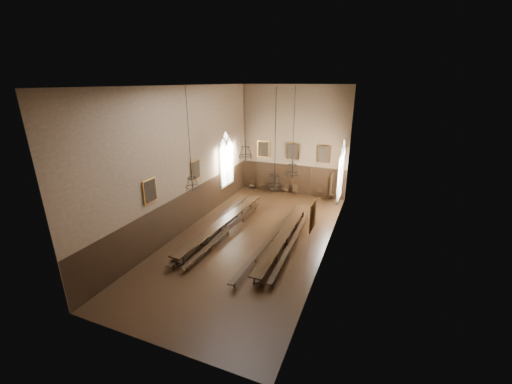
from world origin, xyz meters
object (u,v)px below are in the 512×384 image
Objects in this scene: bench_left_outer at (215,226)px; bench_right_inner at (272,238)px; chandelier_back_right at (292,168)px; chandelier_front_left at (192,179)px; chair_1 at (262,188)px; chair_3 at (286,191)px; chandelier_back_left at (245,151)px; chair_4 at (295,192)px; bench_left_inner at (228,231)px; chair_6 at (319,195)px; table_right at (283,239)px; bench_right_outer at (293,242)px; chair_2 at (275,189)px; chandelier_front_right at (274,178)px; chair_7 at (331,197)px; chair_0 at (252,187)px; table_left at (224,226)px.

bench_right_inner is at bearing -2.36° from bench_left_outer.
chandelier_back_right and chandelier_front_left have the same top height.
chair_1 is 1.04× the size of chair_3.
chair_1 is 0.19× the size of chandelier_back_left.
chair_4 is at bearing 76.38° from chandelier_front_left.
bench_left_inner is 9.58m from chair_6.
chandelier_back_right is (4.51, 1.89, 3.89)m from bench_left_outer.
table_right is 1.03× the size of bench_right_outer.
bench_right_outer is 6.85m from chandelier_back_left.
chandelier_back_left and chandelier_back_right have the same top height.
chair_3 is at bearing -2.37° from chair_2.
chair_4 is 0.94× the size of chair_6.
chair_2 is at bearing 81.78° from bench_left_outer.
chair_7 is at bearing 83.84° from chandelier_front_right.
chair_0 is at bearing 117.80° from chandelier_front_right.
chair_3 is 7.29m from chandelier_back_left.
bench_left_inner is 10.19× the size of chair_6.
chair_6 is (5.14, 8.37, -0.02)m from bench_left_outer.
bench_left_inner is 4.80m from chandelier_front_left.
chair_7 is 0.18× the size of chandelier_front_left.
table_right is 1.78× the size of chandelier_back_right.
chandelier_front_right is (4.29, -2.68, 4.47)m from table_left.
chair_2 is 11.95m from chandelier_front_left.
bench_left_inner is 1.80× the size of chandelier_back_right.
chandelier_front_right is at bearing -108.81° from chair_7.
chandelier_front_right reaches higher than chair_7.
chair_4 is 12.24m from chandelier_front_left.
chandelier_front_left is at bearing -151.16° from bench_right_outer.
chandelier_back_left is at bearing 92.30° from bench_left_inner.
table_left is 11.20× the size of chair_4.
bench_right_outer is 9.01m from chair_3.
chandelier_back_right is (1.44, -6.56, 3.92)m from chair_4.
chandelier_back_right is at bearing -108.05° from chair_6.
bench_left_outer is 12.28× the size of chair_3.
bench_right_inner is 1.26m from bench_right_outer.
chair_3 is 0.91× the size of chair_6.
chair_7 is at bearing 56.79° from table_left.
bench_right_inner reaches higher than bench_left_outer.
table_left is 1.90× the size of chandelier_front_left.
chandelier_back_right is at bearing 94.68° from chandelier_front_right.
bench_right_inner is 9.05m from chair_2.
chair_0 is 13.22m from chandelier_front_right.
bench_left_outer is 5.27m from bench_right_outer.
chair_4 is at bearing 17.89° from chair_3.
chandelier_back_right is (5.41, -6.46, 3.93)m from chair_0.
table_left is at bearing -98.04° from chandelier_back_left.
chandelier_front_right is (4.88, -2.61, 4.56)m from bench_left_outer.
chandelier_front_left is (-0.23, -2.84, 3.94)m from table_left.
chair_4 is 0.19× the size of chandelier_back_left.
chandelier_back_right reaches higher than chair_6.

